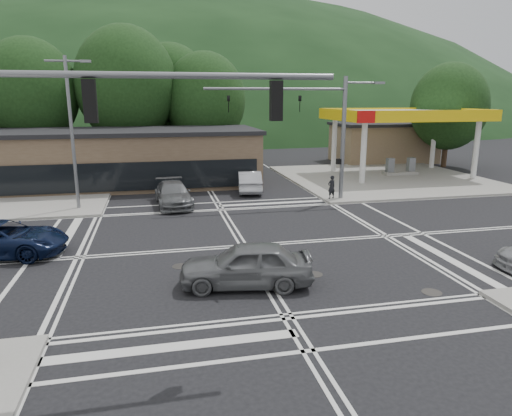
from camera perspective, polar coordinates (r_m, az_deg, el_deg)
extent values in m
plane|color=black|center=(21.15, -1.56, -4.78)|extent=(120.00, 120.00, 0.00)
cube|color=gray|center=(40.01, 15.75, 3.63)|extent=(16.00, 16.00, 0.15)
cylinder|color=silver|center=(36.56, 13.28, 6.72)|extent=(0.44, 0.44, 5.00)
cylinder|color=silver|center=(42.01, 9.74, 7.74)|extent=(0.44, 0.44, 5.00)
cylinder|color=silver|center=(41.85, 25.81, 6.56)|extent=(0.44, 0.44, 5.00)
cylinder|color=silver|center=(46.69, 21.30, 7.59)|extent=(0.44, 0.44, 5.00)
cube|color=silver|center=(41.34, 18.06, 11.08)|extent=(12.00, 8.00, 0.60)
cube|color=yellow|center=(37.93, 21.13, 10.66)|extent=(12.20, 0.25, 0.90)
cube|color=yellow|center=(44.84, 15.45, 11.40)|extent=(12.20, 0.25, 0.90)
cube|color=yellow|center=(38.67, 10.20, 11.39)|extent=(0.25, 8.20, 0.90)
cube|color=yellow|center=(44.65, 24.84, 10.64)|extent=(0.25, 8.20, 0.90)
cube|color=red|center=(35.09, 13.60, 11.02)|extent=(1.40, 0.12, 0.90)
cube|color=gray|center=(41.81, 17.55, 4.16)|extent=(3.00, 1.00, 0.30)
cube|color=slate|center=(41.22, 16.41, 5.10)|extent=(0.60, 0.50, 1.30)
cube|color=slate|center=(42.22, 18.80, 5.12)|extent=(0.60, 0.50, 1.30)
cube|color=#846B4F|center=(50.86, 15.61, 7.76)|extent=(10.00, 6.00, 3.80)
cube|color=brown|center=(37.25, -18.97, 5.69)|extent=(24.00, 8.00, 4.00)
ellipsoid|color=#173317|center=(109.98, -10.63, 9.94)|extent=(252.00, 126.00, 140.00)
cylinder|color=#382619|center=(45.10, -25.71, 6.89)|extent=(0.50, 0.50, 4.84)
ellipsoid|color=black|center=(44.90, -26.34, 12.88)|extent=(8.00, 8.00, 9.20)
cylinder|color=#382619|center=(43.96, -15.46, 7.88)|extent=(0.50, 0.50, 5.28)
ellipsoid|color=black|center=(43.78, -15.90, 14.61)|extent=(9.00, 9.00, 10.35)
cylinder|color=#382619|center=(44.20, -6.26, 7.75)|extent=(0.50, 0.50, 4.40)
ellipsoid|color=black|center=(43.97, -6.41, 13.33)|extent=(7.60, 7.60, 8.74)
cylinder|color=#382619|center=(47.94, -10.41, 8.33)|extent=(0.50, 0.50, 4.84)
ellipsoid|color=black|center=(47.75, -10.66, 13.98)|extent=(8.40, 8.40, 9.66)
cylinder|color=#382619|center=(48.69, 22.57, 7.07)|extent=(0.50, 0.50, 3.96)
ellipsoid|color=black|center=(48.47, 23.00, 11.61)|extent=(7.20, 7.20, 8.28)
cylinder|color=slate|center=(29.18, -22.00, 8.38)|extent=(0.20, 0.20, 9.00)
cylinder|color=slate|center=(29.17, -22.76, 16.60)|extent=(2.20, 0.12, 0.12)
cube|color=slate|center=(29.01, -20.53, 16.81)|extent=(0.60, 0.25, 0.15)
cylinder|color=slate|center=(30.49, 10.82, 8.36)|extent=(0.28, 0.28, 8.00)
cylinder|color=slate|center=(28.90, 2.61, 14.66)|extent=(9.00, 0.16, 0.16)
imported|color=black|center=(29.32, 5.49, 12.84)|extent=(0.16, 0.20, 1.00)
imported|color=black|center=(28.27, -3.45, 12.85)|extent=(0.16, 0.20, 1.00)
cylinder|color=slate|center=(30.88, 13.25, 15.00)|extent=(2.40, 0.12, 0.12)
cube|color=slate|center=(31.36, 15.13, 14.87)|extent=(0.70, 0.30, 0.15)
cube|color=black|center=(30.55, 10.27, 5.75)|extent=(0.25, 0.30, 0.35)
cylinder|color=slate|center=(11.52, -12.59, 15.90)|extent=(9.00, 0.16, 0.16)
cube|color=black|center=(11.60, -20.03, 12.43)|extent=(0.30, 0.25, 1.00)
cube|color=black|center=(11.92, 2.54, 13.23)|extent=(0.30, 0.25, 1.00)
imported|color=#0B1534|center=(22.54, -29.26, -3.39)|extent=(5.80, 3.39, 1.52)
imported|color=slate|center=(16.58, -1.24, -7.08)|extent=(5.04, 2.69, 1.63)
imported|color=#A8AAAF|center=(33.20, -0.84, 3.37)|extent=(2.29, 4.82, 1.53)
imported|color=silver|center=(38.79, -5.27, 4.87)|extent=(2.67, 4.96, 1.60)
imported|color=#5D6062|center=(29.34, -10.30, 1.74)|extent=(2.43, 5.24, 1.48)
imported|color=black|center=(30.58, 9.42, 2.60)|extent=(0.64, 0.51, 1.54)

